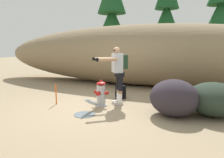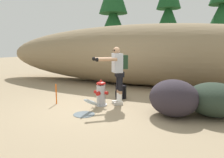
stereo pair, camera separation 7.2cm
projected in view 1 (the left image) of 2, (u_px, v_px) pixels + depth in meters
The scene contains 14 objects.
ground_plane at pixel (97, 107), 6.03m from camera, with size 56.00×56.00×0.04m, color #998466.
dirt_embankment at pixel (139, 55), 9.46m from camera, with size 14.79×3.20×2.67m, color #897556.
fire_hydrant at pixel (101, 94), 6.08m from camera, with size 0.44×0.39×0.75m.
hydrant_water_jet at pixel (90, 106), 5.51m from camera, with size 0.54×1.04×0.43m.
utility_worker at pixel (117, 68), 6.12m from camera, with size 0.99×0.93×1.68m.
spare_backpack at pixel (121, 92), 6.91m from camera, with size 0.35×0.35×0.47m.
boulder_large at pixel (174, 98), 5.17m from camera, with size 1.22×1.13×0.90m, color #2E272F.
boulder_mid at pixel (204, 96), 6.04m from camera, with size 1.01×0.76×0.57m, color #31271F.
boulder_small at pixel (214, 99), 5.19m from camera, with size 1.31×1.36×0.83m, color #273328.
boulder_outlier at pixel (175, 94), 6.40m from camera, with size 0.85×0.65×0.57m, color #352429.
pine_tree_far_left at pixel (112, 21), 13.98m from camera, with size 2.89×2.89×6.68m.
pine_tree_left at pixel (166, 16), 14.73m from camera, with size 2.55×2.55×7.02m.
pine_tree_center at pixel (221, 12), 11.76m from camera, with size 2.38×2.38×6.38m.
survey_stake at pixel (56, 94), 6.24m from camera, with size 0.04×0.04×0.60m, color #E55914.
Camera 1 is at (2.75, -5.17, 1.68)m, focal length 33.91 mm.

